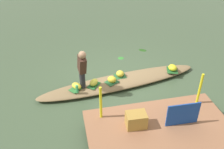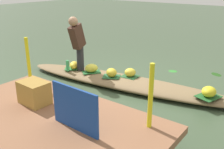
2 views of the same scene
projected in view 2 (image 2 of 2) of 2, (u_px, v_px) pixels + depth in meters
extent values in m
plane|color=#3D5037|center=(125.00, 86.00, 5.59)|extent=(40.00, 40.00, 0.00)
cube|color=#8E5E41|center=(50.00, 120.00, 3.55)|extent=(3.20, 1.80, 0.10)
cylinder|color=#925A31|center=(158.00, 141.00, 3.44)|extent=(0.14, 0.14, 0.30)
cylinder|color=#906351|center=(35.00, 93.00, 4.88)|extent=(0.14, 0.14, 0.30)
ellipsoid|color=olive|center=(125.00, 82.00, 5.55)|extent=(5.02, 1.51, 0.19)
cube|color=#2F7137|center=(74.00, 68.00, 6.11)|extent=(0.50, 0.47, 0.01)
ellipsoid|color=yellow|center=(74.00, 65.00, 6.08)|extent=(0.35, 0.36, 0.17)
cube|color=#275E34|center=(111.00, 77.00, 5.60)|extent=(0.45, 0.42, 0.01)
ellipsoid|color=gold|center=(111.00, 73.00, 5.57)|extent=(0.34, 0.33, 0.19)
cube|color=#295C31|center=(130.00, 76.00, 5.61)|extent=(0.36, 0.32, 0.01)
ellipsoid|color=gold|center=(130.00, 72.00, 5.58)|extent=(0.28, 0.28, 0.18)
cube|color=#215626|center=(208.00, 96.00, 4.65)|extent=(0.44, 0.49, 0.01)
ellipsoid|color=yellow|center=(209.00, 92.00, 4.62)|extent=(0.28, 0.32, 0.18)
cube|color=#225E2C|center=(92.00, 72.00, 5.87)|extent=(0.44, 0.46, 0.01)
ellipsoid|color=yellow|center=(91.00, 68.00, 5.84)|extent=(0.34, 0.33, 0.19)
cylinder|color=#28282D|center=(80.00, 58.00, 5.94)|extent=(0.16, 0.16, 0.55)
cube|color=#43281E|center=(77.00, 36.00, 5.70)|extent=(0.24, 0.45, 0.58)
sphere|color=#9E7556|center=(73.00, 21.00, 5.48)|extent=(0.20, 0.20, 0.20)
cylinder|color=#42AE63|center=(68.00, 66.00, 5.92)|extent=(0.07, 0.07, 0.24)
cube|color=navy|center=(75.00, 109.00, 3.16)|extent=(0.75, 0.05, 0.56)
cylinder|color=yellow|center=(151.00, 96.00, 3.17)|extent=(0.06, 0.06, 0.84)
cylinder|color=yellow|center=(28.00, 61.00, 4.52)|extent=(0.06, 0.06, 0.84)
cube|color=#A57D36|center=(34.00, 93.00, 3.88)|extent=(0.45, 0.34, 0.34)
ellipsoid|color=#338230|center=(173.00, 71.00, 6.51)|extent=(0.28, 0.28, 0.01)
ellipsoid|color=#214B16|center=(216.00, 74.00, 6.28)|extent=(0.35, 0.33, 0.01)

